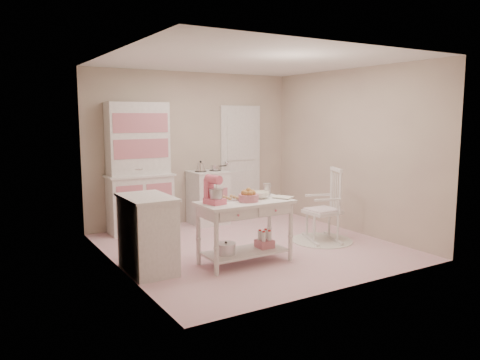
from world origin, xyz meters
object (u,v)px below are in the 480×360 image
at_px(rocking_chair, 323,205).
at_px(stand_mixer, 215,190).
at_px(hutch, 139,168).
at_px(stove, 208,197).
at_px(bread_basket, 249,198).
at_px(work_table, 245,232).
at_px(base_cabinet, 148,234).

bearing_deg(rocking_chair, stand_mixer, -151.18).
height_order(hutch, stand_mixer, hutch).
bearing_deg(stove, stand_mixer, -115.21).
height_order(hutch, stove, hutch).
distance_m(rocking_chair, bread_basket, 1.58).
bearing_deg(stove, rocking_chair, -63.82).
xyz_separation_m(rocking_chair, stand_mixer, (-1.96, -0.28, 0.42)).
bearing_deg(stand_mixer, work_table, -15.65).
xyz_separation_m(stand_mixer, bread_basket, (0.44, -0.07, -0.12)).
relative_size(work_table, stand_mixer, 3.53).
bearing_deg(rocking_chair, bread_basket, -146.35).
relative_size(rocking_chair, stand_mixer, 3.24).
distance_m(base_cabinet, rocking_chair, 2.71).
height_order(hutch, rocking_chair, hutch).
bearing_deg(hutch, work_table, -75.10).
xyz_separation_m(stove, rocking_chair, (0.93, -1.90, 0.09)).
distance_m(hutch, stand_mixer, 2.23).
height_order(base_cabinet, bread_basket, base_cabinet).
bearing_deg(base_cabinet, rocking_chair, -0.62).
height_order(rocking_chair, bread_basket, rocking_chair).
bearing_deg(rocking_chair, stove, 136.97).
xyz_separation_m(base_cabinet, rocking_chair, (2.71, -0.03, 0.09)).
xyz_separation_m(hutch, rocking_chair, (2.13, -1.95, -0.49)).
bearing_deg(stand_mixer, stove, 51.87).
distance_m(stove, stand_mixer, 2.46).
bearing_deg(rocking_chair, work_table, -148.30).
relative_size(base_cabinet, stand_mixer, 2.71).
xyz_separation_m(rocking_chair, bread_basket, (-1.52, -0.35, 0.30)).
distance_m(base_cabinet, stand_mixer, 0.96).
height_order(base_cabinet, rocking_chair, rocking_chair).
height_order(stove, work_table, stove).
relative_size(stove, base_cabinet, 1.00).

